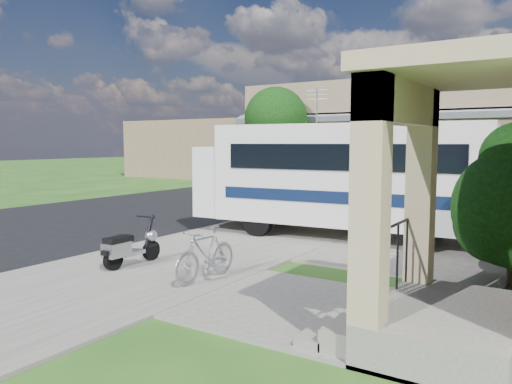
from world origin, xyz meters
The scene contains 17 objects.
ground centered at (0.00, 0.00, 0.00)m, with size 120.00×120.00×0.00m, color #1D4913.
street_slab centered at (-7.50, 10.00, 0.01)m, with size 9.00×80.00×0.02m, color black.
sidewalk_slab centered at (-1.00, 10.00, 0.03)m, with size 4.00×80.00×0.06m, color #5C5A53.
driveway_slab centered at (1.50, 4.50, 0.03)m, with size 7.00×6.00×0.05m, color #5C5A53.
walk_slab centered at (3.00, -1.00, 0.03)m, with size 4.00×3.00×0.05m, color #5C5A53.
warehouse centered at (0.00, 13.97, 1.99)m, with size 12.50×8.40×5.04m.
distant_bldg_far centered at (-17.00, 22.00, 2.00)m, with size 10.00×8.00×4.00m, color brown.
distant_bldg_near centered at (-15.00, 34.00, 1.60)m, with size 8.00×7.00×3.20m, color #7B674D.
street_tree_a centered at (-3.70, 9.05, 3.25)m, with size 2.44×2.40×4.58m.
street_tree_b centered at (-3.70, 19.05, 3.39)m, with size 2.44×2.40×4.73m.
street_tree_c centered at (-3.70, 28.05, 3.10)m, with size 2.44×2.40×4.42m.
motorhome centered at (0.77, 4.58, 1.65)m, with size 7.69×3.03×3.85m.
scooter centered at (-1.39, -0.73, 0.43)m, with size 0.50×1.44×0.95m.
bicycle centered at (0.50, -0.69, 0.47)m, with size 0.44×1.55×0.93m, color #9D9CA3.
pickup_truck centered at (-6.06, 13.04, 0.90)m, with size 2.98×6.45×1.79m, color white.
van centered at (-6.47, 19.45, 0.85)m, with size 2.38×5.85×1.70m, color white.
garden_hose centered at (3.35, -0.37, 0.10)m, with size 0.43×0.43×0.20m, color #125E1B.
Camera 1 is at (5.92, -7.45, 2.48)m, focal length 35.00 mm.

